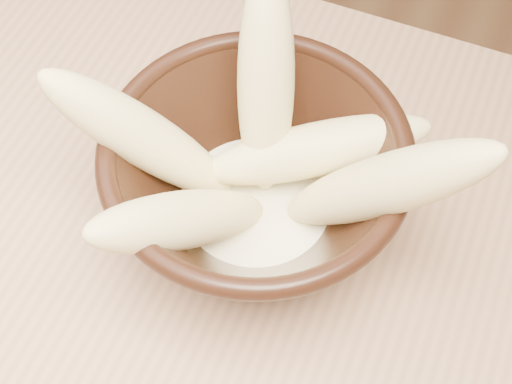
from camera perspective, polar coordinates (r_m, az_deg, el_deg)
bowl at (r=0.56m, az=0.00°, el=0.58°), size 0.23×0.23×0.13m
milk_puddle at (r=0.58m, az=0.00°, el=-1.05°), size 0.13×0.13×0.02m
banana_upright at (r=0.54m, az=0.79°, el=8.45°), size 0.08×0.12×0.19m
banana_left at (r=0.54m, az=-9.02°, el=4.31°), size 0.16×0.09×0.16m
banana_right at (r=0.50m, az=9.98°, el=0.46°), size 0.16×0.04×0.19m
banana_across at (r=0.56m, az=4.68°, el=3.38°), size 0.19×0.13×0.08m
banana_front at (r=0.51m, az=-5.89°, el=-2.25°), size 0.12×0.16×0.14m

